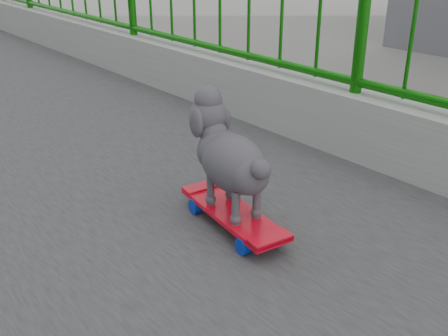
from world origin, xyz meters
TOP-DOWN VIEW (x-y plane):
  - skateboard at (0.48, -2.19)m, footprint 0.22×0.53m
  - poodle at (0.48, -2.16)m, footprint 0.23×0.46m

SIDE VIEW (x-z plane):
  - skateboard at x=0.48m, z-range 7.02..7.09m
  - poodle at x=0.48m, z-range 7.08..7.47m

